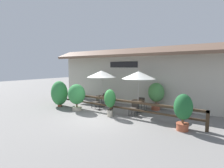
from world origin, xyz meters
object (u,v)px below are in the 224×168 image
(chair_near_streetside, at_px, (96,101))
(potted_plant_tall_tropical, at_px, (110,100))
(chair_near_wallside, at_px, (106,98))
(potted_plant_small_flowering, at_px, (59,93))
(patio_umbrella_near, at_px, (102,74))
(dining_table_middle, at_px, (138,103))
(patio_umbrella_middle, at_px, (139,75))
(potted_plant_corner_fern, at_px, (156,94))
(potted_plant_broad_leaf, at_px, (77,95))
(chair_middle_wallside, at_px, (142,103))
(potted_plant_entrance_palm, at_px, (183,109))
(dining_table_near, at_px, (102,98))
(chair_middle_streetside, at_px, (134,107))

(chair_near_streetside, relative_size, potted_plant_tall_tropical, 0.55)
(chair_near_wallside, relative_size, potted_plant_small_flowering, 0.47)
(patio_umbrella_near, relative_size, dining_table_middle, 3.17)
(chair_near_streetside, height_order, patio_umbrella_middle, patio_umbrella_middle)
(potted_plant_corner_fern, bearing_deg, potted_plant_broad_leaf, -143.79)
(patio_umbrella_middle, bearing_deg, potted_plant_broad_leaf, -153.28)
(potted_plant_tall_tropical, bearing_deg, chair_near_streetside, 150.19)
(chair_middle_wallside, relative_size, potted_plant_entrance_palm, 0.52)
(potted_plant_small_flowering, bearing_deg, potted_plant_entrance_palm, -0.10)
(chair_middle_wallside, height_order, potted_plant_broad_leaf, potted_plant_broad_leaf)
(patio_umbrella_near, xyz_separation_m, potted_plant_small_flowering, (-2.54, -1.66, -1.38))
(potted_plant_broad_leaf, height_order, potted_plant_tall_tropical, potted_plant_broad_leaf)
(potted_plant_small_flowering, bearing_deg, chair_middle_wallside, 23.53)
(chair_middle_wallside, relative_size, potted_plant_broad_leaf, 0.50)
(patio_umbrella_near, height_order, chair_near_streetside, patio_umbrella_near)
(chair_middle_wallside, relative_size, potted_plant_tall_tropical, 0.55)
(dining_table_middle, xyz_separation_m, potted_plant_corner_fern, (0.67, 1.30, 0.47))
(patio_umbrella_near, bearing_deg, patio_umbrella_middle, -0.09)
(potted_plant_entrance_palm, height_order, potted_plant_corner_fern, potted_plant_corner_fern)
(patio_umbrella_near, relative_size, chair_near_wallside, 3.01)
(potted_plant_broad_leaf, bearing_deg, potted_plant_corner_fern, 36.21)
(chair_near_streetside, distance_m, chair_middle_wallside, 3.11)
(dining_table_near, bearing_deg, chair_middle_streetside, -13.46)
(dining_table_near, xyz_separation_m, dining_table_middle, (2.85, -0.00, 0.00))
(chair_near_streetside, bearing_deg, patio_umbrella_near, 105.49)
(patio_umbrella_near, height_order, potted_plant_corner_fern, patio_umbrella_near)
(patio_umbrella_near, xyz_separation_m, chair_middle_streetside, (2.91, -0.70, -1.85))
(chair_near_streetside, height_order, potted_plant_corner_fern, potted_plant_corner_fern)
(patio_umbrella_near, bearing_deg, potted_plant_corner_fern, 20.16)
(patio_umbrella_middle, relative_size, chair_middle_streetside, 3.01)
(dining_table_near, bearing_deg, potted_plant_tall_tropical, -41.80)
(chair_middle_wallside, relative_size, potted_plant_corner_fern, 0.48)
(chair_near_wallside, bearing_deg, chair_middle_streetside, 168.78)
(chair_middle_streetside, xyz_separation_m, potted_plant_broad_leaf, (-3.59, -1.09, 0.53))
(potted_plant_tall_tropical, bearing_deg, potted_plant_small_flowering, 179.47)
(chair_near_wallside, distance_m, chair_middle_wallside, 2.90)
(dining_table_near, height_order, potted_plant_tall_tropical, potted_plant_tall_tropical)
(potted_plant_broad_leaf, xyz_separation_m, potted_plant_tall_tropical, (2.58, 0.09, -0.05))
(dining_table_middle, bearing_deg, chair_middle_streetside, -85.34)
(chair_near_streetside, bearing_deg, chair_middle_streetside, 12.53)
(patio_umbrella_near, distance_m, dining_table_middle, 3.33)
(dining_table_middle, height_order, chair_middle_streetside, chair_middle_streetside)
(patio_umbrella_middle, xyz_separation_m, chair_middle_streetside, (0.06, -0.69, -1.85))
(chair_near_wallside, xyz_separation_m, potted_plant_corner_fern, (3.59, 0.67, 0.59))
(patio_umbrella_near, height_order, chair_middle_streetside, patio_umbrella_near)
(dining_table_middle, bearing_deg, chair_near_streetside, -167.78)
(patio_umbrella_middle, relative_size, potted_plant_tall_tropical, 1.66)
(dining_table_middle, xyz_separation_m, potted_plant_tall_tropical, (-0.95, -1.69, 0.35))
(chair_middle_streetside, bearing_deg, potted_plant_corner_fern, 72.11)
(dining_table_near, distance_m, potted_plant_entrance_palm, 6.09)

